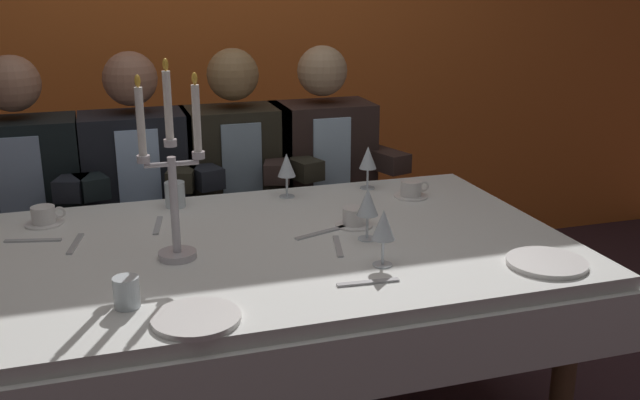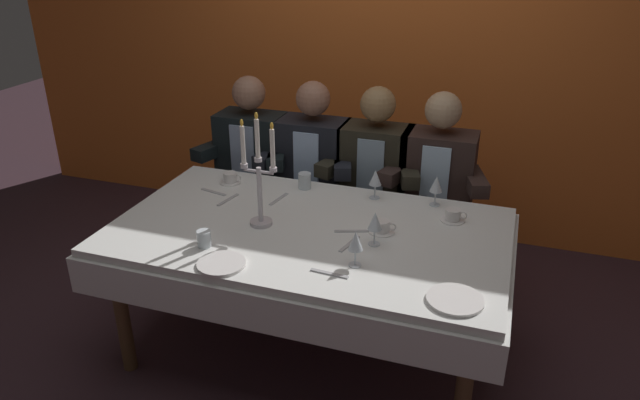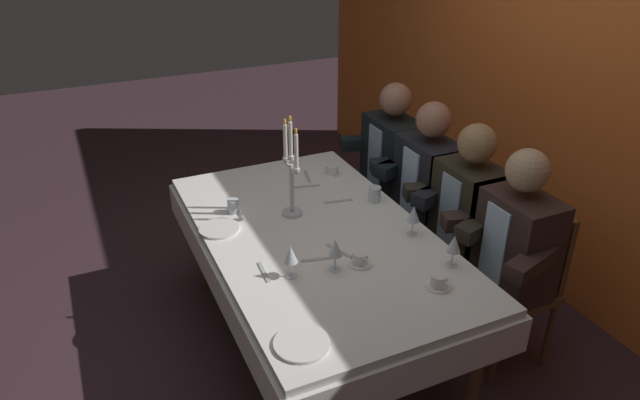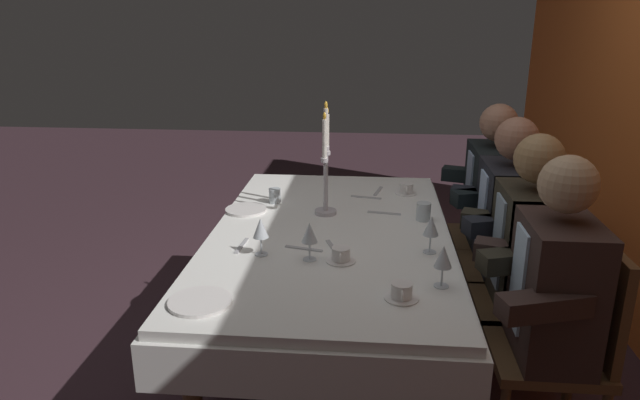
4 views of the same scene
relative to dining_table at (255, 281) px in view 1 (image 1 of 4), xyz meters
The scene contains 24 objects.
back_wall 1.81m from the dining_table, 90.00° to the left, with size 6.00×0.12×2.70m, color orange.
dining_table is the anchor object (origin of this frame).
candelabra 0.42m from the dining_table, behind, with size 0.19×0.11×0.57m.
dinner_plate_0 0.86m from the dining_table, 28.18° to the right, with size 0.23×0.23×0.01m, color white.
dinner_plate_1 0.53m from the dining_table, 117.87° to the right, with size 0.21×0.21×0.01m, color white.
wine_glass_0 0.55m from the dining_table, 63.52° to the left, with size 0.07×0.07×0.16m.
wine_glass_1 0.47m from the dining_table, 40.96° to the right, with size 0.07×0.07×0.16m.
wine_glass_2 0.42m from the dining_table, ahead, with size 0.07×0.07×0.16m.
wine_glass_3 0.75m from the dining_table, 40.15° to the left, with size 0.07×0.07×0.16m.
water_tumbler_0 0.51m from the dining_table, 112.38° to the left, with size 0.07×0.07×0.09m, color silver.
water_tumbler_1 0.53m from the dining_table, 140.06° to the right, with size 0.06×0.06×0.08m, color silver.
coffee_cup_0 0.74m from the dining_table, 147.96° to the left, with size 0.13×0.12×0.06m.
coffee_cup_1 0.74m from the dining_table, 24.88° to the left, with size 0.13×0.12×0.06m.
coffee_cup_2 0.38m from the dining_table, 11.34° to the left, with size 0.13×0.12×0.06m.
fork_0 0.69m from the dining_table, 160.44° to the left, with size 0.17×0.02×0.01m, color #B7B7BC.
fork_1 0.39m from the dining_table, 135.79° to the left, with size 0.17×0.02×0.01m, color #B7B7BC.
fork_2 0.55m from the dining_table, 162.79° to the left, with size 0.17×0.02×0.01m, color #B7B7BC.
spoon_3 0.28m from the dining_table, 22.44° to the right, with size 0.17×0.02×0.01m, color #B7B7BC.
knife_4 0.25m from the dining_table, ahead, with size 0.19×0.02×0.01m, color #B7B7BC.
fork_5 0.45m from the dining_table, 58.71° to the right, with size 0.17×0.02×0.01m, color #B7B7BC.
seated_diner_0 1.14m from the dining_table, 128.70° to the left, with size 0.63×0.48×1.24m.
seated_diner_1 0.94m from the dining_table, 107.81° to the left, with size 0.63×0.48×1.24m.
seated_diner_2 0.90m from the dining_table, 82.52° to the left, with size 0.63×0.48×1.24m.
seated_diner_3 1.02m from the dining_table, 60.87° to the left, with size 0.63×0.48×1.24m.
Camera 1 is at (-0.42, -2.01, 1.52)m, focal length 40.58 mm.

